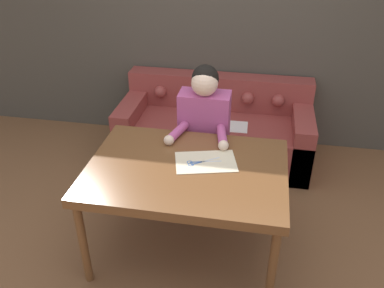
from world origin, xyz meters
name	(u,v)px	position (x,y,z in m)	size (l,w,h in m)	color
ground_plane	(187,244)	(0.00, 0.00, 0.00)	(16.00, 16.00, 0.00)	brown
wall_back	(220,24)	(0.00, 1.84, 1.30)	(8.00, 0.06, 2.60)	#474238
dining_table	(187,175)	(0.01, -0.03, 0.70)	(1.41, 1.01, 0.77)	brown
couch	(215,130)	(0.04, 1.40, 0.29)	(1.96, 0.87, 0.81)	brown
person	(204,135)	(0.03, 0.63, 0.66)	(0.50, 0.57, 1.28)	#33281E
pattern_paper_main	(206,162)	(0.13, 0.06, 0.77)	(0.49, 0.39, 0.00)	beige
scissors	(198,163)	(0.08, 0.04, 0.77)	(0.25, 0.16, 0.01)	silver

